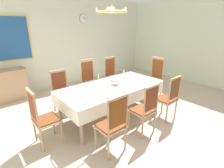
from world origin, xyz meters
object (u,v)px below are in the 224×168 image
at_px(soup_tureen, 115,81).
at_px(dining_table, 112,89).
at_px(candlestick_east, 124,77).
at_px(chair_north_a, 62,91).
at_px(bowl_near_right, 124,90).
at_px(spoon_primary, 67,89).
at_px(candlestick_west, 99,83).
at_px(framed_painting, 7,39).
at_px(bowl_far_left, 108,96).
at_px(sideboard, 0,87).
at_px(mounted_clock, 84,19).
at_px(chair_north_b, 90,82).
at_px(bowl_near_left, 72,88).
at_px(chair_south_a, 113,123).
at_px(chair_head_east, 154,78).
at_px(chair_south_c, 168,97).
at_px(chair_south_b, 145,108).
at_px(chair_north_c, 113,76).
at_px(chair_head_west, 42,117).
at_px(chandelier, 112,11).
at_px(spoon_secondary, 118,92).

bearing_deg(soup_tureen, dining_table, -180.00).
bearing_deg(candlestick_east, chair_north_a, 140.84).
xyz_separation_m(bowl_near_right, spoon_primary, (-0.86, 0.88, -0.02)).
relative_size(candlestick_west, framed_painting, 0.28).
bearing_deg(bowl_far_left, sideboard, 115.23).
relative_size(dining_table, bowl_far_left, 12.20).
distance_m(sideboard, mounted_clock, 3.50).
relative_size(chair_north_b, bowl_near_left, 7.73).
xyz_separation_m(chair_south_a, chair_head_east, (2.43, 0.96, 0.04)).
height_order(chair_south_c, bowl_near_left, chair_south_c).
bearing_deg(bowl_near_left, chair_south_b, -59.56).
distance_m(bowl_far_left, framed_painting, 3.55).
height_order(chair_north_b, mounted_clock, mounted_clock).
xyz_separation_m(chair_north_c, chair_head_west, (-2.47, -0.97, -0.03)).
xyz_separation_m(dining_table, bowl_near_left, (-0.78, 0.43, 0.10)).
bearing_deg(chair_south_a, soup_tureen, 46.58).
bearing_deg(bowl_near_left, framed_painting, 105.38).
bearing_deg(chair_head_east, chair_south_b, 121.12).
bearing_deg(candlestick_west, spoon_primary, 138.56).
relative_size(chair_head_west, candlestick_west, 3.06).
height_order(chair_north_a, candlestick_west, candlestick_west).
bearing_deg(soup_tureen, chandelier, 180.00).
distance_m(candlestick_west, bowl_near_left, 0.60).
height_order(bowl_near_right, mounted_clock, mounted_clock).
bearing_deg(mounted_clock, chair_head_west, -133.50).
height_order(chair_south_a, chair_south_c, chair_south_a).
relative_size(chair_north_b, sideboard, 0.84).
height_order(chair_south_a, chair_south_b, chair_south_a).
bearing_deg(candlestick_east, chair_north_c, 63.92).
height_order(chair_south_b, framed_painting, framed_painting).
bearing_deg(bowl_near_right, spoon_primary, 134.43).
xyz_separation_m(chair_head_east, bowl_near_right, (-1.66, -0.42, 0.18)).
bearing_deg(soup_tureen, chair_south_c, -52.31).
height_order(spoon_secondary, mounted_clock, mounted_clock).
relative_size(chair_north_c, mounted_clock, 3.52).
xyz_separation_m(chair_south_a, candlestick_east, (1.18, 0.96, 0.33)).
bearing_deg(spoon_primary, sideboard, 115.63).
bearing_deg(bowl_near_right, mounted_clock, 71.31).
xyz_separation_m(chair_north_c, chair_head_east, (0.78, -0.97, 0.01)).
bearing_deg(candlestick_east, spoon_primary, 160.27).
bearing_deg(chair_north_a, soup_tureen, 133.49).
bearing_deg(spoon_secondary, candlestick_west, 112.50).
bearing_deg(framed_painting, chair_south_a, -80.42).
relative_size(candlestick_east, bowl_far_left, 1.61).
xyz_separation_m(chair_north_b, framed_painting, (-1.48, 1.88, 1.12)).
bearing_deg(spoon_secondary, chair_north_b, 75.84).
bearing_deg(bowl_far_left, candlestick_west, 76.73).
bearing_deg(candlestick_east, bowl_near_left, 159.74).
bearing_deg(mounted_clock, bowl_near_right, -108.69).
bearing_deg(chair_north_b, candlestick_west, 67.08).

